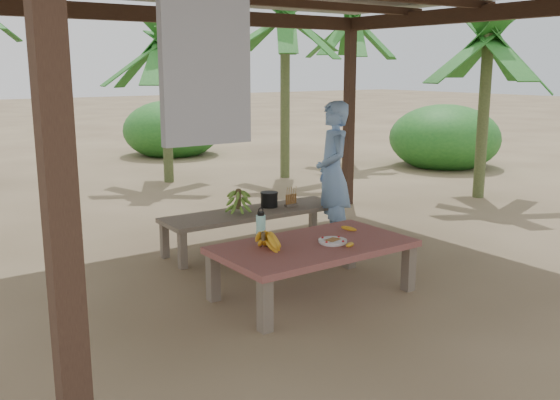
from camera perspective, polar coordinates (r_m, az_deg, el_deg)
ground at (r=6.36m, az=0.60°, el=-7.05°), size 80.00×80.00×0.00m
work_table at (r=5.75m, az=3.06°, el=-4.62°), size 1.81×1.01×0.50m
bench at (r=7.26m, az=-2.37°, el=-1.41°), size 2.21×0.63×0.45m
ripe_banana_bunch at (r=5.50m, az=-1.54°, el=-3.70°), size 0.31×0.27×0.18m
plate at (r=5.75m, az=4.84°, el=-3.79°), size 0.26×0.26×0.04m
loose_banana_front at (r=5.64m, az=6.41°, el=-4.08°), size 0.16×0.11×0.04m
loose_banana_side at (r=6.20m, az=6.31°, el=-2.61°), size 0.14×0.15×0.04m
water_flask at (r=5.75m, az=-1.76°, el=-2.51°), size 0.09×0.09×0.32m
green_banana_stalk at (r=7.11m, az=-3.81°, el=-0.04°), size 0.26×0.26×0.29m
cooking_pot at (r=7.42m, az=-0.99°, el=0.02°), size 0.20×0.20×0.17m
skewer_rack at (r=7.44m, az=1.02°, el=0.32°), size 0.18×0.08×0.24m
woman at (r=7.41m, az=4.85°, el=2.44°), size 0.63×0.73×1.70m
banana_plant_ne at (r=11.91m, az=0.47°, el=15.40°), size 1.80×1.80×3.27m
banana_plant_n at (r=11.58m, az=-10.52°, el=12.84°), size 1.80×1.80×2.76m
banana_plant_e at (r=10.51m, az=18.45°, el=12.72°), size 1.80×1.80×2.80m
banana_plant_far at (r=14.03m, az=6.58°, el=14.93°), size 1.80×1.80×3.30m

